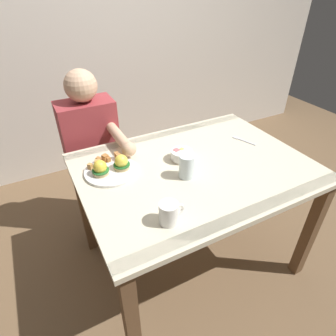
{
  "coord_description": "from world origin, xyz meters",
  "views": [
    {
      "loc": [
        -0.7,
        -1.02,
        1.57
      ],
      "look_at": [
        -0.16,
        0.0,
        0.78
      ],
      "focal_mm": 30.09,
      "sensor_mm": 36.0,
      "label": 1
    }
  ],
  "objects": [
    {
      "name": "water_glass_near",
      "position": [
        -0.09,
        -0.05,
        0.79
      ],
      "size": [
        0.08,
        0.08,
        0.12
      ],
      "color": "silver",
      "rests_on": "dining_table"
    },
    {
      "name": "dining_table",
      "position": [
        0.0,
        0.0,
        0.63
      ],
      "size": [
        1.2,
        0.9,
        0.74
      ],
      "color": "beige",
      "rests_on": "ground_plane"
    },
    {
      "name": "back_wall",
      "position": [
        0.0,
        1.5,
        1.3
      ],
      "size": [
        4.8,
        0.1,
        2.6
      ],
      "primitive_type": "cube",
      "color": "silver",
      "rests_on": "ground_plane"
    },
    {
      "name": "diner_person",
      "position": [
        -0.4,
        0.6,
        0.65
      ],
      "size": [
        0.34,
        0.54,
        1.14
      ],
      "color": "#33333D",
      "rests_on": "ground_plane"
    },
    {
      "name": "fruit_bowl",
      "position": [
        -0.03,
        0.09,
        0.77
      ],
      "size": [
        0.12,
        0.12,
        0.06
      ],
      "color": "white",
      "rests_on": "dining_table"
    },
    {
      "name": "fork",
      "position": [
        0.4,
        0.1,
        0.74
      ],
      "size": [
        0.07,
        0.15,
        0.0
      ],
      "color": "silver",
      "rests_on": "dining_table"
    },
    {
      "name": "coffee_mug",
      "position": [
        -0.31,
        -0.29,
        0.79
      ],
      "size": [
        0.11,
        0.08,
        0.09
      ],
      "color": "white",
      "rests_on": "dining_table"
    },
    {
      "name": "ground_plane",
      "position": [
        0.0,
        0.0,
        0.0
      ],
      "size": [
        6.0,
        6.0,
        0.0
      ],
      "primitive_type": "plane",
      "color": "brown"
    },
    {
      "name": "eggs_benedict_plate",
      "position": [
        -0.41,
        0.15,
        0.77
      ],
      "size": [
        0.27,
        0.27,
        0.09
      ],
      "color": "white",
      "rests_on": "dining_table"
    }
  ]
}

